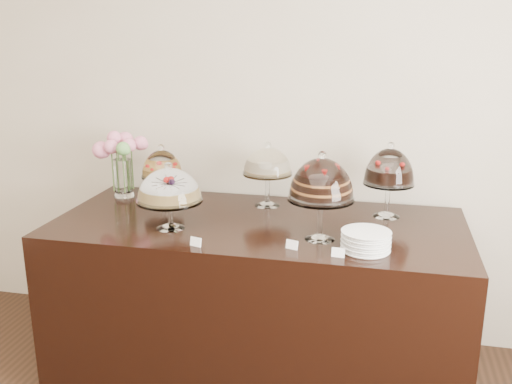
% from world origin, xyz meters
% --- Properties ---
extents(wall_back, '(5.00, 0.04, 3.00)m').
position_xyz_m(wall_back, '(0.00, 3.00, 1.50)').
color(wall_back, '#C3B69D').
rests_on(wall_back, ground).
extents(display_counter, '(2.20, 1.00, 0.90)m').
position_xyz_m(display_counter, '(0.08, 2.45, 0.45)').
color(display_counter, black).
rests_on(display_counter, ground).
extents(cake_stand_sugar_sponge, '(0.34, 0.34, 0.35)m').
position_xyz_m(cake_stand_sugar_sponge, '(-0.34, 2.25, 1.12)').
color(cake_stand_sugar_sponge, white).
rests_on(cake_stand_sugar_sponge, display_counter).
extents(cake_stand_choco_layer, '(0.32, 0.32, 0.45)m').
position_xyz_m(cake_stand_choco_layer, '(0.44, 2.26, 1.19)').
color(cake_stand_choco_layer, white).
rests_on(cake_stand_choco_layer, display_counter).
extents(cake_stand_cheesecake, '(0.29, 0.29, 0.38)m').
position_xyz_m(cake_stand_cheesecake, '(0.07, 2.75, 1.15)').
color(cake_stand_cheesecake, white).
rests_on(cake_stand_cheesecake, display_counter).
extents(cake_stand_dark_choco, '(0.28, 0.28, 0.42)m').
position_xyz_m(cake_stand_dark_choco, '(0.76, 2.70, 1.17)').
color(cake_stand_dark_choco, white).
rests_on(cake_stand_dark_choco, display_counter).
extents(cake_stand_fruit_tart, '(0.25, 0.25, 0.35)m').
position_xyz_m(cake_stand_fruit_tart, '(-0.57, 2.71, 1.11)').
color(cake_stand_fruit_tart, white).
rests_on(cake_stand_fruit_tart, display_counter).
extents(flower_vase, '(0.29, 0.30, 0.41)m').
position_xyz_m(flower_vase, '(-0.84, 2.73, 1.15)').
color(flower_vase, white).
rests_on(flower_vase, display_counter).
extents(plate_stack, '(0.23, 0.23, 0.09)m').
position_xyz_m(plate_stack, '(0.67, 2.16, 0.95)').
color(plate_stack, white).
rests_on(plate_stack, display_counter).
extents(price_card_left, '(0.06, 0.03, 0.04)m').
position_xyz_m(price_card_left, '(-0.13, 2.03, 0.92)').
color(price_card_left, white).
rests_on(price_card_left, display_counter).
extents(price_card_right, '(0.06, 0.02, 0.04)m').
position_xyz_m(price_card_right, '(0.55, 2.04, 0.92)').
color(price_card_right, white).
rests_on(price_card_right, display_counter).
extents(price_card_extra, '(0.06, 0.03, 0.04)m').
position_xyz_m(price_card_extra, '(0.33, 2.09, 0.92)').
color(price_card_extra, white).
rests_on(price_card_extra, display_counter).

